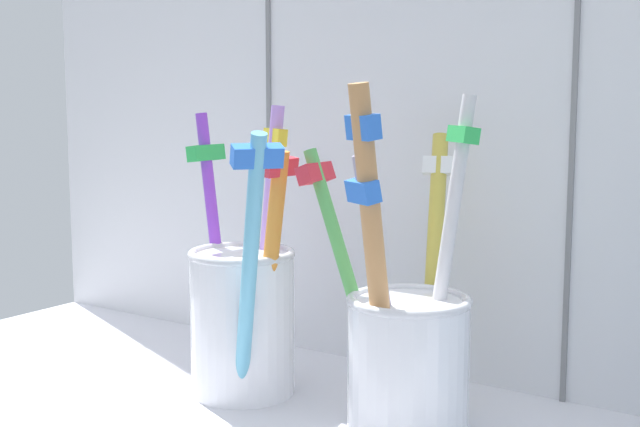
# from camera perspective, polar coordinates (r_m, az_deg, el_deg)

# --- Properties ---
(tile_wall_back) EXTENTS (0.64, 0.02, 0.45)m
(tile_wall_back) POSITION_cam_1_polar(r_m,az_deg,el_deg) (0.56, 6.13, 10.71)
(tile_wall_back) COLOR white
(tile_wall_back) RESTS_ON ground
(toothbrush_cup_left) EXTENTS (0.10, 0.09, 0.17)m
(toothbrush_cup_left) POSITION_cam_1_polar(r_m,az_deg,el_deg) (0.52, -5.00, -6.29)
(toothbrush_cup_left) COLOR white
(toothbrush_cup_left) RESTS_ON counter_slab
(toothbrush_cup_right) EXTENTS (0.10, 0.12, 0.18)m
(toothbrush_cup_right) POSITION_cam_1_polar(r_m,az_deg,el_deg) (0.46, 5.63, -8.47)
(toothbrush_cup_right) COLOR white
(toothbrush_cup_right) RESTS_ON counter_slab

